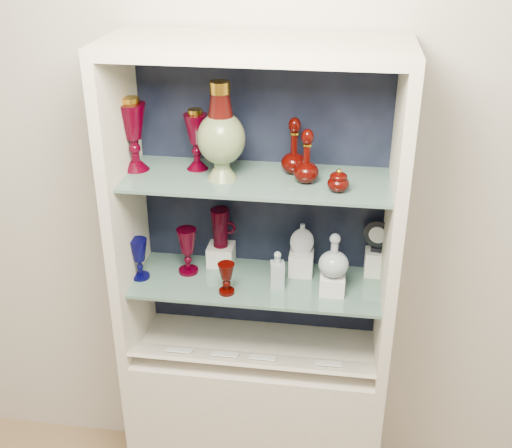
# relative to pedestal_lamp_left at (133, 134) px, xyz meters

# --- Properties ---
(wall_back) EXTENTS (3.50, 0.02, 2.80)m
(wall_back) POSITION_rel_pedestal_lamp_left_xyz_m (0.44, 0.18, -0.20)
(wall_back) COLOR beige
(wall_back) RESTS_ON ground
(cabinet_base) EXTENTS (1.00, 0.40, 0.75)m
(cabinet_base) POSITION_rel_pedestal_lamp_left_xyz_m (0.44, -0.04, -1.23)
(cabinet_base) COLOR beige
(cabinet_base) RESTS_ON ground
(cabinet_back_panel) EXTENTS (0.98, 0.02, 1.15)m
(cabinet_back_panel) POSITION_rel_pedestal_lamp_left_xyz_m (0.44, 0.15, -0.28)
(cabinet_back_panel) COLOR black
(cabinet_back_panel) RESTS_ON cabinet_base
(cabinet_side_left) EXTENTS (0.04, 0.40, 1.15)m
(cabinet_side_left) POSITION_rel_pedestal_lamp_left_xyz_m (-0.04, -0.04, -0.28)
(cabinet_side_left) COLOR beige
(cabinet_side_left) RESTS_ON cabinet_base
(cabinet_side_right) EXTENTS (0.04, 0.40, 1.15)m
(cabinet_side_right) POSITION_rel_pedestal_lamp_left_xyz_m (0.92, -0.04, -0.28)
(cabinet_side_right) COLOR beige
(cabinet_side_right) RESTS_ON cabinet_base
(cabinet_top_cap) EXTENTS (1.00, 0.40, 0.04)m
(cabinet_top_cap) POSITION_rel_pedestal_lamp_left_xyz_m (0.44, -0.04, 0.32)
(cabinet_top_cap) COLOR beige
(cabinet_top_cap) RESTS_ON cabinet_side_left
(shelf_lower) EXTENTS (0.92, 0.34, 0.01)m
(shelf_lower) POSITION_rel_pedestal_lamp_left_xyz_m (0.44, -0.02, -0.56)
(shelf_lower) COLOR slate
(shelf_lower) RESTS_ON cabinet_side_left
(shelf_upper) EXTENTS (0.92, 0.34, 0.01)m
(shelf_upper) POSITION_rel_pedestal_lamp_left_xyz_m (0.44, -0.02, -0.14)
(shelf_upper) COLOR slate
(shelf_upper) RESTS_ON cabinet_side_left
(label_ledge) EXTENTS (0.92, 0.17, 0.09)m
(label_ledge) POSITION_rel_pedestal_lamp_left_xyz_m (0.44, -0.15, -0.82)
(label_ledge) COLOR beige
(label_ledge) RESTS_ON cabinet_base
(label_card_0) EXTENTS (0.10, 0.06, 0.03)m
(label_card_0) POSITION_rel_pedestal_lamp_left_xyz_m (0.16, -0.15, -0.81)
(label_card_0) COLOR white
(label_card_0) RESTS_ON label_ledge
(label_card_1) EXTENTS (0.10, 0.06, 0.03)m
(label_card_1) POSITION_rel_pedestal_lamp_left_xyz_m (0.73, -0.15, -0.81)
(label_card_1) COLOR white
(label_card_1) RESTS_ON label_ledge
(label_card_2) EXTENTS (0.10, 0.06, 0.03)m
(label_card_2) POSITION_rel_pedestal_lamp_left_xyz_m (0.48, -0.15, -0.81)
(label_card_2) COLOR white
(label_card_2) RESTS_ON label_ledge
(label_card_3) EXTENTS (0.10, 0.06, 0.03)m
(label_card_3) POSITION_rel_pedestal_lamp_left_xyz_m (0.34, -0.15, -0.81)
(label_card_3) COLOR white
(label_card_3) RESTS_ON label_ledge
(pedestal_lamp_left) EXTENTS (0.11, 0.11, 0.26)m
(pedestal_lamp_left) POSITION_rel_pedestal_lamp_left_xyz_m (0.00, 0.00, 0.00)
(pedestal_lamp_left) COLOR #430010
(pedestal_lamp_left) RESTS_ON shelf_upper
(pedestal_lamp_right) EXTENTS (0.10, 0.10, 0.22)m
(pedestal_lamp_right) POSITION_rel_pedestal_lamp_left_xyz_m (0.22, 0.04, -0.02)
(pedestal_lamp_right) COLOR #430010
(pedestal_lamp_right) RESTS_ON shelf_upper
(enamel_urn) EXTENTS (0.19, 0.19, 0.34)m
(enamel_urn) POSITION_rel_pedestal_lamp_left_xyz_m (0.32, -0.04, 0.04)
(enamel_urn) COLOR #0A3F11
(enamel_urn) RESTS_ON shelf_upper
(ruby_decanter_a) EXTENTS (0.11, 0.11, 0.23)m
(ruby_decanter_a) POSITION_rel_pedestal_lamp_left_xyz_m (0.56, 0.04, -0.02)
(ruby_decanter_a) COLOR #3A0502
(ruby_decanter_a) RESTS_ON shelf_upper
(ruby_decanter_b) EXTENTS (0.11, 0.11, 0.20)m
(ruby_decanter_b) POSITION_rel_pedestal_lamp_left_xyz_m (0.61, -0.04, -0.03)
(ruby_decanter_b) COLOR #3A0502
(ruby_decanter_b) RESTS_ON shelf_upper
(lidded_bowl) EXTENTS (0.09, 0.09, 0.08)m
(lidded_bowl) POSITION_rel_pedestal_lamp_left_xyz_m (0.72, -0.10, -0.09)
(lidded_bowl) COLOR #3A0502
(lidded_bowl) RESTS_ON shelf_upper
(cobalt_goblet) EXTENTS (0.07, 0.07, 0.16)m
(cobalt_goblet) POSITION_rel_pedestal_lamp_left_xyz_m (-0.00, -0.06, -0.47)
(cobalt_goblet) COLOR #03013F
(cobalt_goblet) RESTS_ON shelf_lower
(ruby_goblet_tall) EXTENTS (0.09, 0.09, 0.18)m
(ruby_goblet_tall) POSITION_rel_pedestal_lamp_left_xyz_m (0.17, 0.01, -0.46)
(ruby_goblet_tall) COLOR #430010
(ruby_goblet_tall) RESTS_ON shelf_lower
(ruby_goblet_small) EXTENTS (0.07, 0.07, 0.12)m
(ruby_goblet_small) POSITION_rel_pedestal_lamp_left_xyz_m (0.34, -0.12, -0.49)
(ruby_goblet_small) COLOR #3A0502
(ruby_goblet_small) RESTS_ON shelf_lower
(riser_ruby_pitcher) EXTENTS (0.10, 0.10, 0.08)m
(riser_ruby_pitcher) POSITION_rel_pedestal_lamp_left_xyz_m (0.28, 0.09, -0.51)
(riser_ruby_pitcher) COLOR silver
(riser_ruby_pitcher) RESTS_ON shelf_lower
(ruby_pitcher) EXTENTS (0.13, 0.09, 0.15)m
(ruby_pitcher) POSITION_rel_pedestal_lamp_left_xyz_m (0.28, 0.09, -0.39)
(ruby_pitcher) COLOR #430010
(ruby_pitcher) RESTS_ON riser_ruby_pitcher
(clear_square_bottle) EXTENTS (0.06, 0.06, 0.15)m
(clear_square_bottle) POSITION_rel_pedestal_lamp_left_xyz_m (0.52, -0.05, -0.48)
(clear_square_bottle) COLOR #8E9CA7
(clear_square_bottle) RESTS_ON shelf_lower
(riser_flat_flask) EXTENTS (0.09, 0.09, 0.09)m
(riser_flat_flask) POSITION_rel_pedestal_lamp_left_xyz_m (0.60, 0.06, -0.51)
(riser_flat_flask) COLOR silver
(riser_flat_flask) RESTS_ON shelf_lower
(flat_flask) EXTENTS (0.09, 0.05, 0.13)m
(flat_flask) POSITION_rel_pedestal_lamp_left_xyz_m (0.60, 0.06, -0.40)
(flat_flask) COLOR silver
(flat_flask) RESTS_ON riser_flat_flask
(riser_clear_round_decanter) EXTENTS (0.09, 0.09, 0.07)m
(riser_clear_round_decanter) POSITION_rel_pedestal_lamp_left_xyz_m (0.72, -0.06, -0.52)
(riser_clear_round_decanter) COLOR silver
(riser_clear_round_decanter) RESTS_ON shelf_lower
(clear_round_decanter) EXTENTS (0.13, 0.13, 0.16)m
(clear_round_decanter) POSITION_rel_pedestal_lamp_left_xyz_m (0.72, -0.06, -0.40)
(clear_round_decanter) COLOR #8E9CA7
(clear_round_decanter) RESTS_ON riser_clear_round_decanter
(riser_cameo_medallion) EXTENTS (0.08, 0.08, 0.10)m
(riser_cameo_medallion) POSITION_rel_pedestal_lamp_left_xyz_m (0.88, 0.10, -0.50)
(riser_cameo_medallion) COLOR silver
(riser_cameo_medallion) RESTS_ON shelf_lower
(cameo_medallion) EXTENTS (0.11, 0.06, 0.13)m
(cameo_medallion) POSITION_rel_pedestal_lamp_left_xyz_m (0.88, 0.10, -0.39)
(cameo_medallion) COLOR black
(cameo_medallion) RESTS_ON riser_cameo_medallion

